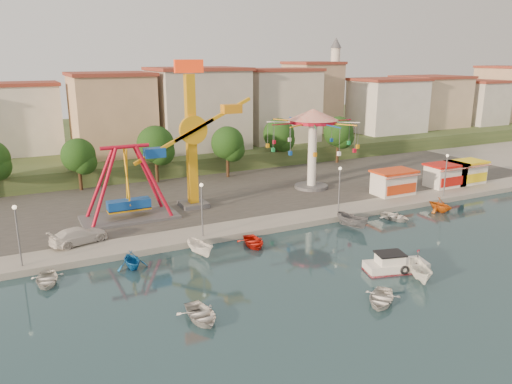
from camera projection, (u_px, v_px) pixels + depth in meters
ground at (351, 277)px, 40.79m from camera, size 200.00×200.00×0.00m
quay_deck at (150, 150)px, 94.14m from camera, size 200.00×100.00×0.60m
asphalt_pad at (214, 187)px, 66.48m from camera, size 90.00×28.00×0.01m
hill_terrace at (143, 140)px, 98.13m from camera, size 200.00×60.00×3.00m
pirate_ship_ride at (127, 184)px, 52.54m from camera, size 10.00×5.00×8.00m
kamikaze_tower at (196, 141)px, 55.86m from camera, size 9.20×3.10×16.50m
wave_swinger at (313, 131)px, 63.97m from camera, size 11.60×11.60×10.40m
booth_left at (393, 182)px, 62.61m from camera, size 5.40×3.78×3.08m
booth_mid at (445, 175)px, 66.50m from camera, size 5.40×3.78×3.08m
booth_right at (466, 172)px, 68.17m from camera, size 5.40×3.78×3.08m
lamp_post_0 at (18, 238)px, 40.77m from camera, size 0.14×0.14×5.00m
lamp_post_1 at (202, 211)px, 47.71m from camera, size 0.14×0.14×5.00m
lamp_post_2 at (339, 192)px, 54.64m from camera, size 0.14×0.14×5.00m
lamp_post_3 at (445, 176)px, 61.58m from camera, size 0.14×0.14×5.00m
tree_1 at (78, 155)px, 63.71m from camera, size 4.35×4.35×6.80m
tree_2 at (155, 144)px, 67.49m from camera, size 5.02×5.02×7.85m
tree_3 at (228, 143)px, 70.67m from camera, size 4.68×4.68×7.32m
tree_4 at (279, 134)px, 77.54m from camera, size 4.86×4.86×7.60m
tree_5 at (338, 132)px, 80.32m from camera, size 4.83×4.83×7.54m
building_1 at (25, 127)px, 73.90m from camera, size 12.33×9.01×8.63m
building_2 at (113, 113)px, 79.75m from camera, size 11.95×9.28×11.23m
building_3 at (202, 117)px, 83.28m from camera, size 12.59×10.50×9.20m
building_4 at (264, 111)px, 92.04m from camera, size 10.75×9.23×9.24m
building_5 at (329, 104)px, 95.94m from camera, size 12.77×10.96×11.21m
building_6 at (383, 99)px, 99.55m from camera, size 8.23×8.98×12.36m
building_7 at (409, 104)px, 109.42m from camera, size 11.59×10.93×8.76m
building_8 at (479, 95)px, 109.34m from camera, size 12.84×9.28×12.58m
building_9 at (509, 99)px, 118.02m from camera, size 12.95×9.17×9.21m
minaret at (335, 82)px, 99.63m from camera, size 2.80×2.80×18.00m
cabin_motorboat at (395, 266)px, 41.75m from camera, size 5.56×3.27×1.84m
rowboat_a at (201, 315)px, 34.02m from camera, size 2.84×3.88×0.78m
rowboat_b at (381, 299)px, 36.30m from camera, size 4.47×4.38×0.76m
skiff at (420, 272)px, 39.89m from camera, size 2.98×3.95×1.44m
van at (79, 236)px, 46.25m from camera, size 5.64×3.53×1.52m
moored_boat_0 at (47, 280)px, 39.42m from camera, size 2.94×3.81×0.73m
moored_boat_1 at (132, 260)px, 42.24m from camera, size 2.74×3.12×1.56m
moored_boat_2 at (200, 248)px, 44.95m from camera, size 2.05×3.77×1.38m
moored_boat_3 at (253, 242)px, 47.35m from camera, size 3.15×4.03×0.76m
moored_boat_5 at (353, 221)px, 52.30m from camera, size 2.48×4.18×1.52m
moored_boat_6 at (395, 217)px, 54.93m from camera, size 3.26×3.99×0.72m
moored_boat_7 at (440, 205)px, 57.71m from camera, size 3.01×3.42×1.69m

